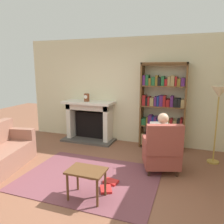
# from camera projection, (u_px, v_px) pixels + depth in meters

# --- Properties ---
(ground) EXTENTS (14.00, 14.00, 0.00)m
(ground) POSITION_uv_depth(u_px,v_px,m) (82.00, 186.00, 3.72)
(ground) COLOR brown
(back_wall) EXTENTS (5.60, 0.10, 2.70)m
(back_wall) POSITION_uv_depth(u_px,v_px,m) (126.00, 91.00, 5.81)
(back_wall) COLOR beige
(back_wall) RESTS_ON ground
(area_rug) EXTENTS (2.40, 1.80, 0.01)m
(area_rug) POSITION_uv_depth(u_px,v_px,m) (90.00, 178.00, 3.99)
(area_rug) COLOR brown
(area_rug) RESTS_ON ground
(fireplace) EXTENTS (1.39, 0.64, 1.08)m
(fireplace) POSITION_uv_depth(u_px,v_px,m) (90.00, 119.00, 6.04)
(fireplace) COLOR #4C4742
(fireplace) RESTS_ON ground
(mantel_clock) EXTENTS (0.14, 0.14, 0.21)m
(mantel_clock) POSITION_uv_depth(u_px,v_px,m) (87.00, 98.00, 5.84)
(mantel_clock) COLOR brown
(mantel_clock) RESTS_ON fireplace
(bookshelf) EXTENTS (1.07, 0.32, 2.07)m
(bookshelf) POSITION_uv_depth(u_px,v_px,m) (162.00, 108.00, 5.35)
(bookshelf) COLOR brown
(bookshelf) RESTS_ON ground
(armchair_reading) EXTENTS (0.81, 0.79, 0.97)m
(armchair_reading) POSITION_uv_depth(u_px,v_px,m) (162.00, 151.00, 4.15)
(armchair_reading) COLOR #331E14
(armchair_reading) RESTS_ON ground
(seated_reader) EXTENTS (0.48, 0.59, 1.14)m
(seated_reader) POSITION_uv_depth(u_px,v_px,m) (161.00, 139.00, 4.22)
(seated_reader) COLOR silver
(seated_reader) RESTS_ON ground
(side_table) EXTENTS (0.56, 0.39, 0.46)m
(side_table) POSITION_uv_depth(u_px,v_px,m) (87.00, 174.00, 3.30)
(side_table) COLOR brown
(side_table) RESTS_ON ground
(scattered_books) EXTENTS (0.68, 0.58, 0.04)m
(scattered_books) POSITION_uv_depth(u_px,v_px,m) (102.00, 182.00, 3.80)
(scattered_books) COLOR red
(scattered_books) RESTS_ON area_rug
(floor_lamp) EXTENTS (0.32, 0.32, 1.59)m
(floor_lamp) POSITION_uv_depth(u_px,v_px,m) (219.00, 99.00, 4.40)
(floor_lamp) COLOR #B7933F
(floor_lamp) RESTS_ON ground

